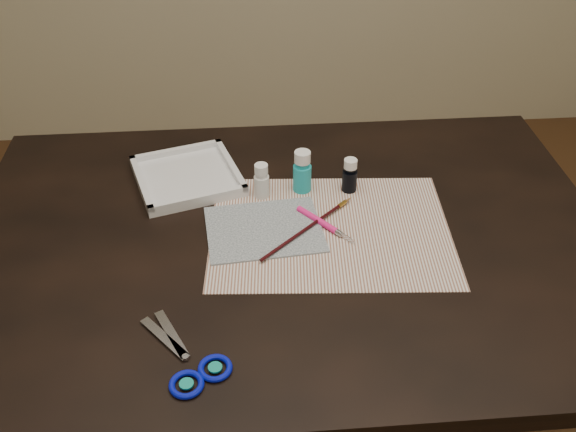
{
  "coord_description": "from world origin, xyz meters",
  "views": [
    {
      "loc": [
        -0.08,
        -0.99,
        1.56
      ],
      "look_at": [
        0.0,
        0.0,
        0.8
      ],
      "focal_mm": 40.0,
      "sensor_mm": 36.0,
      "label": 1
    }
  ],
  "objects": [
    {
      "name": "paint_bottle_cyan",
      "position": [
        0.04,
        0.16,
        0.8
      ],
      "size": [
        0.04,
        0.04,
        0.1
      ],
      "primitive_type": "cylinder",
      "rotation": [
        0.0,
        0.0,
        0.07
      ],
      "color": "#1BA9B6",
      "rests_on": "table"
    },
    {
      "name": "craft_knife",
      "position": [
        0.08,
        0.02,
        0.76
      ],
      "size": [
        0.11,
        0.13,
        0.01
      ],
      "primitive_type": null,
      "rotation": [
        0.0,
        0.0,
        -0.89
      ],
      "color": "#FC2085",
      "rests_on": "paper"
    },
    {
      "name": "paint_bottle_white",
      "position": [
        -0.05,
        0.14,
        0.79
      ],
      "size": [
        0.04,
        0.04,
        0.08
      ],
      "primitive_type": "cylinder",
      "rotation": [
        0.0,
        0.0,
        -0.29
      ],
      "color": "silver",
      "rests_on": "table"
    },
    {
      "name": "paint_bottle_navy",
      "position": [
        0.15,
        0.15,
        0.79
      ],
      "size": [
        0.04,
        0.04,
        0.08
      ],
      "primitive_type": "cylinder",
      "rotation": [
        0.0,
        0.0,
        -0.34
      ],
      "color": "black",
      "rests_on": "table"
    },
    {
      "name": "palette_tray",
      "position": [
        -0.21,
        0.21,
        0.76
      ],
      "size": [
        0.27,
        0.27,
        0.03
      ],
      "primitive_type": "cube",
      "rotation": [
        0.0,
        0.0,
        0.29
      ],
      "color": "silver",
      "rests_on": "table"
    },
    {
      "name": "paintbrush",
      "position": [
        0.04,
        0.01,
        0.76
      ],
      "size": [
        0.21,
        0.2,
        0.01
      ],
      "primitive_type": null,
      "rotation": [
        0.0,
        0.0,
        0.75
      ],
      "color": "black",
      "rests_on": "canvas"
    },
    {
      "name": "scissors",
      "position": [
        -0.21,
        -0.29,
        0.76
      ],
      "size": [
        0.22,
        0.23,
        0.01
      ],
      "primitive_type": null,
      "rotation": [
        0.0,
        0.0,
        2.27
      ],
      "color": "silver",
      "rests_on": "table"
    },
    {
      "name": "canvas",
      "position": [
        -0.05,
        0.02,
        0.75
      ],
      "size": [
        0.25,
        0.2,
        0.0
      ],
      "primitive_type": "cube",
      "rotation": [
        0.0,
        0.0,
        0.09
      ],
      "color": "#0E1E31",
      "rests_on": "paper"
    },
    {
      "name": "paper",
      "position": [
        0.09,
        0.01,
        0.75
      ],
      "size": [
        0.51,
        0.4,
        0.0
      ],
      "primitive_type": "cube",
      "rotation": [
        0.0,
        0.0,
        -0.07
      ],
      "color": "silver",
      "rests_on": "table"
    },
    {
      "name": "table",
      "position": [
        0.0,
        0.0,
        0.38
      ],
      "size": [
        1.3,
        0.9,
        0.75
      ],
      "primitive_type": "cube",
      "color": "black",
      "rests_on": "ground"
    }
  ]
}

